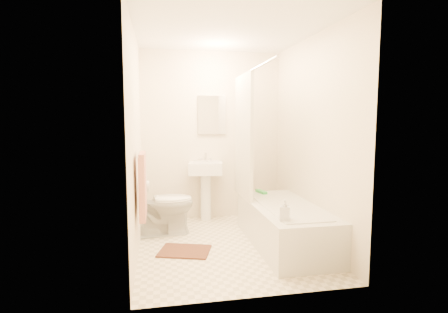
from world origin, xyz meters
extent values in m
plane|color=beige|center=(0.00, 0.00, 0.00)|extent=(2.40, 2.40, 0.00)
plane|color=white|center=(0.00, 0.00, 2.40)|extent=(2.40, 2.40, 0.00)
cube|color=beige|center=(0.00, 1.20, 1.20)|extent=(2.00, 0.02, 2.40)
cube|color=beige|center=(-1.00, 0.00, 1.20)|extent=(0.02, 2.40, 2.40)
cube|color=beige|center=(1.00, 0.00, 1.20)|extent=(0.02, 2.40, 2.40)
cube|color=white|center=(0.00, 1.18, 1.50)|extent=(0.40, 0.03, 0.55)
cylinder|color=silver|center=(0.30, 0.10, 2.00)|extent=(0.03, 1.70, 0.03)
cube|color=silver|center=(0.30, 0.50, 1.22)|extent=(0.04, 0.80, 1.55)
cylinder|color=silver|center=(-0.96, -0.25, 1.10)|extent=(0.02, 0.60, 0.02)
cube|color=#CC7266|center=(-0.93, -0.25, 0.78)|extent=(0.06, 0.45, 0.66)
cylinder|color=white|center=(-0.93, 0.12, 0.70)|extent=(0.11, 0.12, 0.12)
imported|color=silver|center=(-0.73, 0.55, 0.39)|extent=(0.84, 0.53, 0.78)
cube|color=#48251D|center=(-0.51, -0.11, 0.01)|extent=(0.63, 0.55, 0.02)
imported|color=silver|center=(0.43, -0.67, 0.57)|extent=(0.12, 0.13, 0.21)
cube|color=green|center=(0.56, 0.56, 0.48)|extent=(0.11, 0.22, 0.04)
camera|label=1|loc=(-0.77, -3.80, 1.44)|focal=28.00mm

